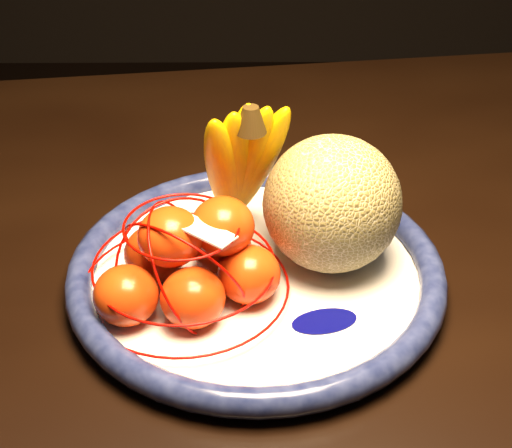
{
  "coord_description": "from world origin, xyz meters",
  "views": [
    {
      "loc": [
        0.05,
        -0.79,
        1.3
      ],
      "look_at": [
        0.05,
        -0.15,
        0.85
      ],
      "focal_mm": 55.0,
      "sensor_mm": 36.0,
      "label": 1
    }
  ],
  "objects_px": {
    "dining_table": "(261,292)",
    "cantaloupe": "(332,204)",
    "mandarin_bag": "(190,262)",
    "fruit_bowl": "(256,273)",
    "banana_bunch": "(240,159)"
  },
  "relations": [
    {
      "from": "dining_table",
      "to": "banana_bunch",
      "type": "distance_m",
      "value": 0.19
    },
    {
      "from": "fruit_bowl",
      "to": "mandarin_bag",
      "type": "xyz_separation_m",
      "value": [
        -0.06,
        -0.03,
        0.04
      ]
    },
    {
      "from": "banana_bunch",
      "to": "dining_table",
      "type": "bearing_deg",
      "value": 6.91
    },
    {
      "from": "dining_table",
      "to": "cantaloupe",
      "type": "relative_size",
      "value": 11.87
    },
    {
      "from": "banana_bunch",
      "to": "mandarin_bag",
      "type": "bearing_deg",
      "value": -134.21
    },
    {
      "from": "dining_table",
      "to": "cantaloupe",
      "type": "height_order",
      "value": "cantaloupe"
    },
    {
      "from": "fruit_bowl",
      "to": "cantaloupe",
      "type": "relative_size",
      "value": 2.76
    },
    {
      "from": "fruit_bowl",
      "to": "banana_bunch",
      "type": "xyz_separation_m",
      "value": [
        -0.02,
        0.08,
        0.09
      ]
    },
    {
      "from": "mandarin_bag",
      "to": "dining_table",
      "type": "bearing_deg",
      "value": 59.5
    },
    {
      "from": "banana_bunch",
      "to": "mandarin_bag",
      "type": "height_order",
      "value": "banana_bunch"
    },
    {
      "from": "fruit_bowl",
      "to": "mandarin_bag",
      "type": "distance_m",
      "value": 0.08
    },
    {
      "from": "fruit_bowl",
      "to": "banana_bunch",
      "type": "distance_m",
      "value": 0.12
    },
    {
      "from": "cantaloupe",
      "to": "banana_bunch",
      "type": "xyz_separation_m",
      "value": [
        -0.09,
        0.05,
        0.02
      ]
    },
    {
      "from": "dining_table",
      "to": "fruit_bowl",
      "type": "relative_size",
      "value": 4.3
    },
    {
      "from": "dining_table",
      "to": "mandarin_bag",
      "type": "height_order",
      "value": "mandarin_bag"
    }
  ]
}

